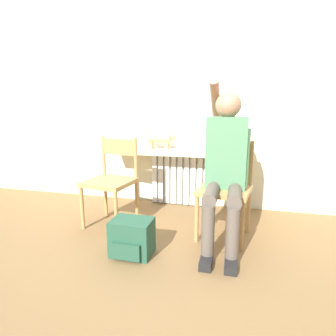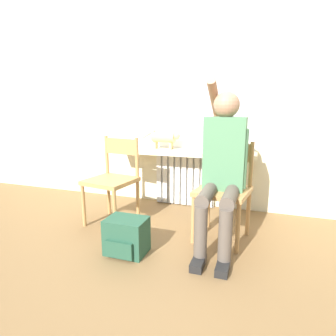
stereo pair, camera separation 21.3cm
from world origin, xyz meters
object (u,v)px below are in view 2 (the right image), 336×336
chair_left (113,178)px  backpack (126,236)px  chair_right (224,188)px  person (223,162)px  cat (165,137)px

chair_left → backpack: bearing=-43.7°
chair_right → person: person is taller
person → cat: 1.08m
chair_left → chair_right: size_ratio=1.00×
chair_right → backpack: 0.93m
chair_right → person: size_ratio=0.62×
chair_left → cat: 0.80m
person → cat: (-0.77, 0.74, 0.10)m
chair_left → cat: (0.33, 0.63, 0.36)m
chair_left → chair_right: bearing=8.7°
chair_right → cat: 1.06m
chair_right → person: 0.28m
person → backpack: (-0.68, -0.42, -0.57)m
chair_right → person: bearing=-83.9°
chair_left → cat: cat is taller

